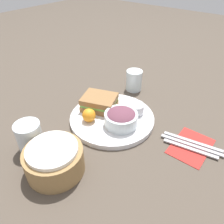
{
  "coord_description": "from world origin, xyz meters",
  "views": [
    {
      "loc": [
        -0.4,
        0.51,
        0.53
      ],
      "look_at": [
        0.0,
        0.0,
        0.04
      ],
      "focal_mm": 35.0,
      "sensor_mm": 36.0,
      "label": 1
    }
  ],
  "objects_px": {
    "fork": "(192,142)",
    "water_glass": "(134,80)",
    "drink_glass": "(30,137)",
    "spoon": "(190,149)",
    "dressing_cup": "(135,108)",
    "bread_basket": "(54,159)",
    "sandwich": "(99,102)",
    "plate": "(112,118)",
    "knife": "(191,145)",
    "salad_bowl": "(121,118)"
  },
  "relations": [
    {
      "from": "fork",
      "to": "knife",
      "type": "distance_m",
      "value": 0.02
    },
    {
      "from": "knife",
      "to": "spoon",
      "type": "height_order",
      "value": "same"
    },
    {
      "from": "salad_bowl",
      "to": "bread_basket",
      "type": "distance_m",
      "value": 0.27
    },
    {
      "from": "salad_bowl",
      "to": "fork",
      "type": "distance_m",
      "value": 0.25
    },
    {
      "from": "fork",
      "to": "spoon",
      "type": "relative_size",
      "value": 1.11
    },
    {
      "from": "drink_glass",
      "to": "spoon",
      "type": "relative_size",
      "value": 0.58
    },
    {
      "from": "bread_basket",
      "to": "spoon",
      "type": "xyz_separation_m",
      "value": [
        -0.28,
        -0.32,
        -0.04
      ]
    },
    {
      "from": "fork",
      "to": "sandwich",
      "type": "bearing_deg",
      "value": 178.78
    },
    {
      "from": "bread_basket",
      "to": "drink_glass",
      "type": "bearing_deg",
      "value": -3.95
    },
    {
      "from": "sandwich",
      "to": "dressing_cup",
      "type": "height_order",
      "value": "sandwich"
    },
    {
      "from": "dressing_cup",
      "to": "water_glass",
      "type": "relative_size",
      "value": 0.71
    },
    {
      "from": "salad_bowl",
      "to": "plate",
      "type": "bearing_deg",
      "value": -17.85
    },
    {
      "from": "plate",
      "to": "spoon",
      "type": "bearing_deg",
      "value": -173.31
    },
    {
      "from": "drink_glass",
      "to": "water_glass",
      "type": "height_order",
      "value": "drink_glass"
    },
    {
      "from": "dressing_cup",
      "to": "bread_basket",
      "type": "height_order",
      "value": "bread_basket"
    },
    {
      "from": "salad_bowl",
      "to": "knife",
      "type": "height_order",
      "value": "salad_bowl"
    },
    {
      "from": "sandwich",
      "to": "plate",
      "type": "bearing_deg",
      "value": 169.81
    },
    {
      "from": "plate",
      "to": "spoon",
      "type": "distance_m",
      "value": 0.3
    },
    {
      "from": "drink_glass",
      "to": "knife",
      "type": "distance_m",
      "value": 0.52
    },
    {
      "from": "dressing_cup",
      "to": "water_glass",
      "type": "height_order",
      "value": "water_glass"
    },
    {
      "from": "drink_glass",
      "to": "fork",
      "type": "distance_m",
      "value": 0.53
    },
    {
      "from": "plate",
      "to": "knife",
      "type": "height_order",
      "value": "plate"
    },
    {
      "from": "dressing_cup",
      "to": "knife",
      "type": "distance_m",
      "value": 0.24
    },
    {
      "from": "sandwich",
      "to": "knife",
      "type": "bearing_deg",
      "value": -173.87
    },
    {
      "from": "knife",
      "to": "drink_glass",
      "type": "bearing_deg",
      "value": -151.02
    },
    {
      "from": "bread_basket",
      "to": "fork",
      "type": "bearing_deg",
      "value": -127.68
    },
    {
      "from": "plate",
      "to": "bread_basket",
      "type": "xyz_separation_m",
      "value": [
        -0.01,
        0.29,
        0.03
      ]
    },
    {
      "from": "sandwich",
      "to": "drink_glass",
      "type": "bearing_deg",
      "value": 82.32
    },
    {
      "from": "plate",
      "to": "knife",
      "type": "xyz_separation_m",
      "value": [
        -0.29,
        -0.05,
        -0.0
      ]
    },
    {
      "from": "dressing_cup",
      "to": "knife",
      "type": "bearing_deg",
      "value": 174.98
    },
    {
      "from": "salad_bowl",
      "to": "bread_basket",
      "type": "relative_size",
      "value": 0.7
    },
    {
      "from": "sandwich",
      "to": "water_glass",
      "type": "relative_size",
      "value": 1.66
    },
    {
      "from": "sandwich",
      "to": "knife",
      "type": "distance_m",
      "value": 0.37
    },
    {
      "from": "knife",
      "to": "water_glass",
      "type": "relative_size",
      "value": 2.18
    },
    {
      "from": "drink_glass",
      "to": "bread_basket",
      "type": "xyz_separation_m",
      "value": [
        -0.13,
        0.01,
        -0.01
      ]
    },
    {
      "from": "bread_basket",
      "to": "knife",
      "type": "height_order",
      "value": "bread_basket"
    },
    {
      "from": "plate",
      "to": "spoon",
      "type": "relative_size",
      "value": 1.82
    },
    {
      "from": "knife",
      "to": "salad_bowl",
      "type": "bearing_deg",
      "value": -173.78
    },
    {
      "from": "salad_bowl",
      "to": "fork",
      "type": "height_order",
      "value": "salad_bowl"
    },
    {
      "from": "dressing_cup",
      "to": "bread_basket",
      "type": "bearing_deg",
      "value": 83.47
    },
    {
      "from": "plate",
      "to": "salad_bowl",
      "type": "height_order",
      "value": "salad_bowl"
    },
    {
      "from": "plate",
      "to": "drink_glass",
      "type": "relative_size",
      "value": 3.11
    },
    {
      "from": "plate",
      "to": "bread_basket",
      "type": "height_order",
      "value": "bread_basket"
    },
    {
      "from": "drink_glass",
      "to": "spoon",
      "type": "height_order",
      "value": "drink_glass"
    },
    {
      "from": "dressing_cup",
      "to": "bread_basket",
      "type": "relative_size",
      "value": 0.39
    },
    {
      "from": "spoon",
      "to": "fork",
      "type": "bearing_deg",
      "value": 90.0
    },
    {
      "from": "drink_glass",
      "to": "spoon",
      "type": "xyz_separation_m",
      "value": [
        -0.41,
        -0.31,
        -0.04
      ]
    },
    {
      "from": "fork",
      "to": "water_glass",
      "type": "distance_m",
      "value": 0.4
    },
    {
      "from": "sandwich",
      "to": "spoon",
      "type": "distance_m",
      "value": 0.37
    },
    {
      "from": "sandwich",
      "to": "knife",
      "type": "height_order",
      "value": "sandwich"
    }
  ]
}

